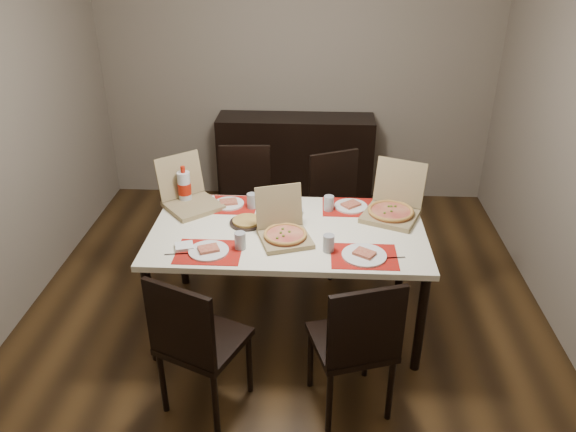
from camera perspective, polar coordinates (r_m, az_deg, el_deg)
The scene contains 19 objects.
ground at distance 4.24m, azimuth -0.31°, elevation -9.38°, with size 3.80×4.00×0.02m, color #3F2913.
room_walls at distance 3.90m, azimuth 0.01°, elevation 15.68°, with size 3.84×4.02×2.62m.
sideboard at distance 5.57m, azimuth 0.76°, elevation 5.58°, with size 1.50×0.40×0.90m, color black.
dining_table at distance 3.73m, azimuth 0.00°, elevation -2.27°, with size 1.80×1.00×0.75m.
chair_near_left at distance 3.19m, azimuth -9.36°, elevation -12.34°, with size 0.55×0.55×0.93m.
chair_near_right at distance 3.16m, azimuth 6.95°, elevation -12.58°, with size 0.53×0.53×0.93m.
chair_far_left at distance 4.68m, azimuth -4.37°, elevation 1.83°, with size 0.45×0.45×0.93m.
chair_far_right at distance 4.56m, azimuth 5.18°, elevation 1.07°, with size 0.56×0.56×0.93m.
setting_near_left at distance 3.48m, azimuth -7.54°, elevation -3.24°, with size 0.49×0.30×0.11m.
setting_near_right at distance 3.43m, azimuth 6.83°, elevation -3.67°, with size 0.50×0.30×0.11m.
setting_far_left at distance 4.02m, azimuth -5.68°, elevation 1.36°, with size 0.46×0.30×0.11m.
setting_far_right at distance 3.98m, azimuth 5.78°, elevation 1.07°, with size 0.49×0.30×0.11m.
napkin_loose at distance 3.70m, azimuth 0.52°, elevation -1.19°, with size 0.12×0.11×0.02m, color white.
pizza_box_center at distance 3.57m, azimuth -0.42°, elevation -1.54°, with size 0.40×0.42×0.31m.
pizza_box_right at distance 3.91m, azimuth 10.55°, elevation 0.77°, with size 0.47×0.49×0.35m.
pizza_box_left at distance 4.04m, azimuth -9.95°, elevation 1.77°, with size 0.50×0.51×0.34m.
faina_plate at distance 3.77m, azimuth -4.19°, elevation -0.59°, with size 0.23×0.23×0.03m.
dip_bowl at distance 3.88m, azimuth 0.65°, elevation 0.40°, with size 0.12×0.12×0.03m, color white.
soda_bottle at distance 4.06m, azimuth -10.47°, elevation 2.84°, with size 0.10×0.10×0.28m.
Camera 1 is at (0.20, -3.38, 2.54)m, focal length 35.00 mm.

